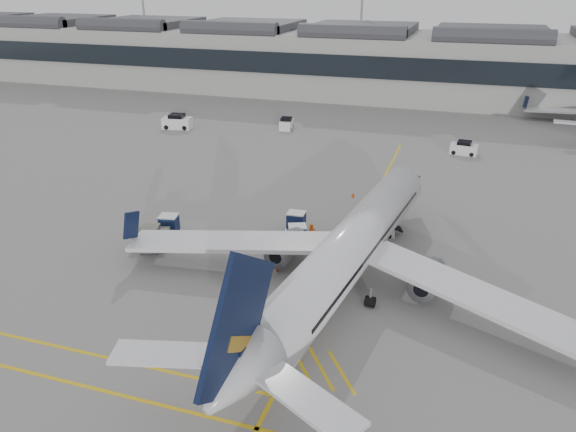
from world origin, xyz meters
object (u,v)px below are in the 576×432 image
(belt_loader, at_px, (370,230))
(ramp_agent_a, at_px, (312,234))
(airliner_main, at_px, (348,251))
(baggage_cart_a, at_px, (297,234))
(pushback_tug, at_px, (151,236))
(ramp_agent_b, at_px, (273,260))

(belt_loader, distance_m, ramp_agent_a, 5.43)
(belt_loader, bearing_deg, airliner_main, -112.49)
(baggage_cart_a, relative_size, pushback_tug, 0.59)
(ramp_agent_b, relative_size, pushback_tug, 0.56)
(ramp_agent_b, bearing_deg, pushback_tug, -19.33)
(baggage_cart_a, height_order, pushback_tug, baggage_cart_a)
(belt_loader, relative_size, ramp_agent_b, 2.53)
(airliner_main, relative_size, ramp_agent_b, 20.08)
(airliner_main, bearing_deg, baggage_cart_a, 141.27)
(baggage_cart_a, relative_size, ramp_agent_a, 1.03)
(ramp_agent_b, bearing_deg, baggage_cart_a, -107.45)
(airliner_main, xyz_separation_m, baggage_cart_a, (-5.42, 5.66, -2.00))
(ramp_agent_b, bearing_deg, airliner_main, 159.72)
(airliner_main, height_order, ramp_agent_b, airliner_main)
(ramp_agent_b, distance_m, pushback_tug, 11.19)
(ramp_agent_a, bearing_deg, baggage_cart_a, 137.08)
(belt_loader, bearing_deg, ramp_agent_a, -164.84)
(baggage_cart_a, distance_m, ramp_agent_b, 4.96)
(pushback_tug, bearing_deg, baggage_cart_a, 0.28)
(ramp_agent_a, distance_m, pushback_tug, 13.26)
(airliner_main, xyz_separation_m, belt_loader, (0.06, 9.13, -2.34))
(ramp_agent_b, bearing_deg, ramp_agent_a, -119.92)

